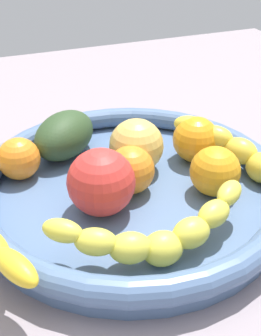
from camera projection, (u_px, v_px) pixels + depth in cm
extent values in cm
cube|color=gray|center=(130.00, 211.00, 51.73)|extent=(120.00, 120.00, 3.00)
cylinder|color=slate|center=(130.00, 195.00, 50.53)|extent=(34.02, 34.02, 1.50)
torus|color=slate|center=(130.00, 180.00, 49.41)|extent=(35.93, 35.93, 2.72)
ellipsoid|color=yellow|center=(16.00, 267.00, 34.18)|extent=(5.81, 4.16, 2.09)
ellipsoid|color=yellow|center=(62.00, 231.00, 38.27)|extent=(4.16, 4.33, 2.13)
ellipsoid|color=yellow|center=(96.00, 242.00, 38.09)|extent=(4.04, 4.61, 2.51)
ellipsoid|color=yellow|center=(130.00, 248.00, 38.49)|extent=(3.80, 4.50, 2.89)
ellipsoid|color=yellow|center=(163.00, 248.00, 39.46)|extent=(3.41, 4.00, 3.27)
ellipsoid|color=yellow|center=(191.00, 233.00, 40.21)|extent=(3.58, 4.37, 2.89)
ellipsoid|color=yellow|center=(214.00, 214.00, 41.45)|extent=(3.87, 4.57, 2.51)
ellipsoid|color=yellow|center=(229.00, 193.00, 43.10)|extent=(4.04, 4.39, 2.13)
ellipsoid|color=yellow|center=(240.00, 151.00, 52.41)|extent=(5.25, 4.75, 3.17)
ellipsoid|color=yellow|center=(216.00, 137.00, 53.58)|extent=(5.07, 4.80, 2.75)
ellipsoid|color=yellow|center=(191.00, 125.00, 54.27)|extent=(4.56, 4.77, 2.33)
sphere|color=orange|center=(196.00, 139.00, 54.45)|extent=(5.78, 5.78, 5.78)
sphere|color=orange|center=(19.00, 159.00, 51.19)|extent=(5.04, 5.04, 5.04)
sphere|color=orange|center=(215.00, 171.00, 48.28)|extent=(5.65, 5.65, 5.65)
sphere|color=orange|center=(129.00, 169.00, 48.88)|extent=(5.48, 5.48, 5.48)
sphere|color=red|center=(101.00, 182.00, 45.06)|extent=(7.19, 7.19, 7.19)
ellipsoid|color=#2D4525|center=(64.00, 135.00, 55.59)|extent=(11.32, 11.45, 5.65)
sphere|color=#E6BA57|center=(136.00, 146.00, 52.24)|extent=(6.60, 6.60, 6.60)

